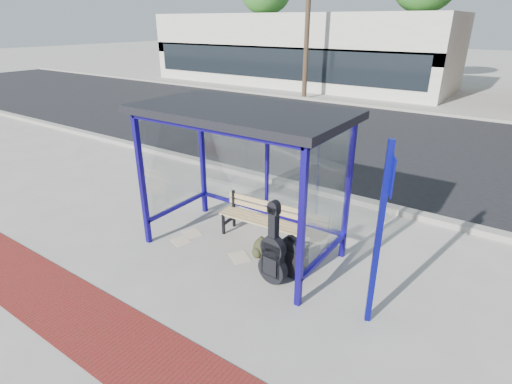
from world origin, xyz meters
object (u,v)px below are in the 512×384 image
Objects in this scene: guitar_bag at (273,255)px; suitcase at (294,258)px; bench at (263,217)px; backpack at (260,249)px.

guitar_bag is 0.40m from suitcase.
suitcase is at bearing 67.15° from guitar_bag.
bench is 0.69m from backpack.
guitar_bag is at bearing -113.42° from suitcase.
guitar_bag is (0.84, -0.99, 0.04)m from bench.
suitcase is at bearing 0.95° from backpack.
guitar_bag reaches higher than backpack.
bench is at bearing 130.44° from backpack.
bench is 4.43× the size of backpack.
backpack is at bearing 174.58° from suitcase.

